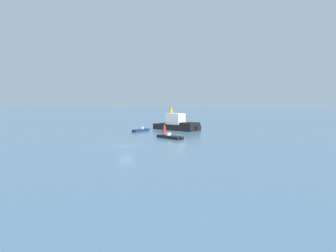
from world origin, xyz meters
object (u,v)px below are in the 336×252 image
object	(u,v)px
fishing_skiff	(141,130)
channel_buoy_green	(181,123)
tugboat	(177,124)
small_motorboat	(170,137)
channel_buoy_red	(164,129)

from	to	relation	value
fishing_skiff	channel_buoy_green	bearing A→B (deg)	75.11
tugboat	fishing_skiff	size ratio (longest dim) A/B	2.46
small_motorboat	channel_buoy_red	bearing A→B (deg)	112.28
tugboat	small_motorboat	bearing A→B (deg)	-79.67
fishing_skiff	small_motorboat	world-z (taller)	small_motorboat
fishing_skiff	channel_buoy_red	world-z (taller)	channel_buoy_red
tugboat	small_motorboat	world-z (taller)	tugboat
tugboat	small_motorboat	distance (m)	17.08
small_motorboat	channel_buoy_green	world-z (taller)	channel_buoy_green
tugboat	channel_buoy_green	xyz separation A→B (m)	(-2.02, 12.08, -0.50)
channel_buoy_red	channel_buoy_green	xyz separation A→B (m)	(-0.85, 18.56, 0.00)
small_motorboat	fishing_skiff	bearing A→B (deg)	132.91
channel_buoy_green	tugboat	bearing A→B (deg)	-80.51
fishing_skiff	channel_buoy_green	world-z (taller)	channel_buoy_green
small_motorboat	channel_buoy_green	size ratio (longest dim) A/B	3.09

